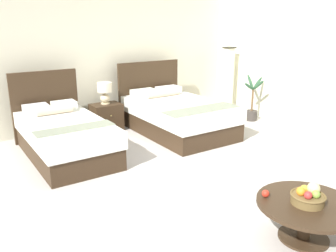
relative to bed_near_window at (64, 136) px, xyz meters
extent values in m
cube|color=#BAB4AE|center=(1.09, -1.78, -0.34)|extent=(10.29, 9.88, 0.02)
cube|color=beige|center=(1.09, 1.36, 1.08)|extent=(10.29, 0.12, 2.82)
cube|color=silver|center=(4.44, -1.38, 1.08)|extent=(0.12, 5.48, 2.82)
cube|color=#362617|center=(0.00, -0.08, -0.17)|extent=(1.11, 2.03, 0.33)
cube|color=white|center=(0.00, -0.08, 0.13)|extent=(1.15, 2.07, 0.26)
cube|color=#362617|center=(0.02, 0.95, 0.29)|extent=(1.16, 0.08, 1.24)
cube|color=white|center=(-0.23, 0.67, 0.33)|extent=(0.39, 0.31, 0.14)
cube|color=white|center=(0.25, 0.66, 0.33)|extent=(0.39, 0.31, 0.14)
cylinder|color=beige|center=(0.01, 0.42, 0.33)|extent=(0.60, 0.16, 0.15)
cube|color=gray|center=(-0.01, -0.55, 0.26)|extent=(1.14, 0.34, 0.01)
cube|color=#362617|center=(2.18, -0.08, -0.16)|extent=(1.37, 2.15, 0.33)
cube|color=white|center=(2.18, -0.08, 0.14)|extent=(1.41, 2.19, 0.27)
cube|color=#362617|center=(2.20, 1.01, 0.30)|extent=(1.42, 0.08, 1.26)
cube|color=white|center=(1.90, 0.73, 0.35)|extent=(0.49, 0.31, 0.14)
cube|color=white|center=(2.49, 0.72, 0.35)|extent=(0.49, 0.31, 0.14)
cylinder|color=beige|center=(2.19, 0.48, 0.35)|extent=(0.74, 0.16, 0.15)
cube|color=gray|center=(2.17, -0.77, 0.28)|extent=(1.41, 0.46, 0.01)
cube|color=#362617|center=(1.11, 0.83, -0.06)|extent=(0.56, 0.40, 0.53)
sphere|color=tan|center=(1.11, 0.61, 0.02)|extent=(0.02, 0.02, 0.02)
cylinder|color=beige|center=(1.11, 0.85, 0.21)|extent=(0.17, 0.17, 0.02)
ellipsoid|color=beige|center=(1.11, 0.85, 0.31)|extent=(0.18, 0.18, 0.18)
cylinder|color=#99844C|center=(1.11, 0.85, 0.42)|extent=(0.02, 0.02, 0.04)
cylinder|color=beige|center=(1.11, 0.85, 0.53)|extent=(0.28, 0.28, 0.18)
cylinder|color=#362617|center=(1.19, -3.56, -0.32)|extent=(0.49, 0.49, 0.02)
cylinder|color=#362617|center=(1.19, -3.56, -0.15)|extent=(0.13, 0.13, 0.37)
cylinder|color=#362617|center=(1.19, -3.56, 0.05)|extent=(0.97, 0.97, 0.04)
cylinder|color=brown|center=(1.17, -3.57, 0.11)|extent=(0.31, 0.31, 0.09)
torus|color=brown|center=(1.17, -3.57, 0.16)|extent=(0.33, 0.33, 0.02)
sphere|color=beige|center=(1.24, -3.57, 0.21)|extent=(0.12, 0.12, 0.12)
sphere|color=gold|center=(1.20, -3.50, 0.19)|extent=(0.08, 0.08, 0.08)
sphere|color=orange|center=(1.12, -3.52, 0.20)|extent=(0.09, 0.09, 0.09)
sphere|color=#C03332|center=(1.11, -3.60, 0.19)|extent=(0.08, 0.08, 0.08)
sphere|color=#83AB41|center=(1.19, -3.63, 0.19)|extent=(0.08, 0.08, 0.08)
sphere|color=red|center=(0.94, -3.25, 0.11)|extent=(0.08, 0.08, 0.08)
cube|color=#29261C|center=(4.08, 0.60, -0.31)|extent=(0.23, 0.23, 0.03)
cube|color=#F7E8C8|center=(4.08, 0.60, 0.42)|extent=(0.19, 0.19, 1.44)
cube|color=#29261C|center=(4.08, 0.60, 1.16)|extent=(0.23, 0.23, 0.02)
cylinder|color=#3A3430|center=(4.00, -0.25, -0.22)|extent=(0.25, 0.25, 0.21)
cylinder|color=brown|center=(4.00, -0.25, 0.11)|extent=(0.04, 0.04, 0.46)
ellipsoid|color=#2C5135|center=(4.14, -0.24, 0.46)|extent=(0.32, 0.09, 0.28)
ellipsoid|color=#2C5135|center=(4.02, -0.15, 0.49)|extent=(0.10, 0.26, 0.33)
ellipsoid|color=#2C5135|center=(3.88, -0.25, 0.42)|extent=(0.27, 0.08, 0.21)
ellipsoid|color=#2C5135|center=(4.00, -0.38, 0.45)|extent=(0.06, 0.30, 0.27)
camera|label=1|loc=(-1.65, -5.31, 1.77)|focal=37.81mm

